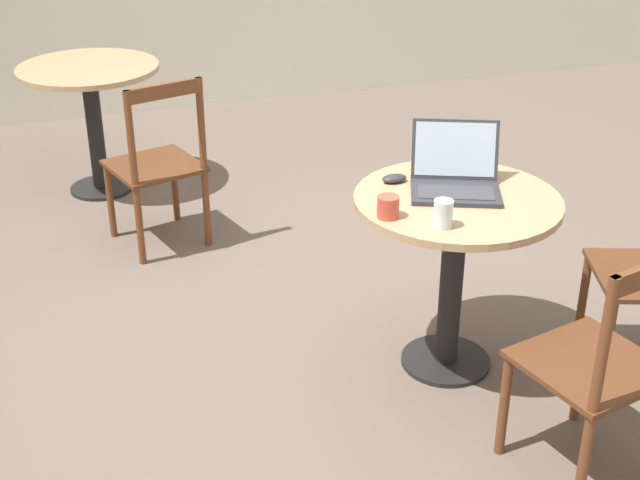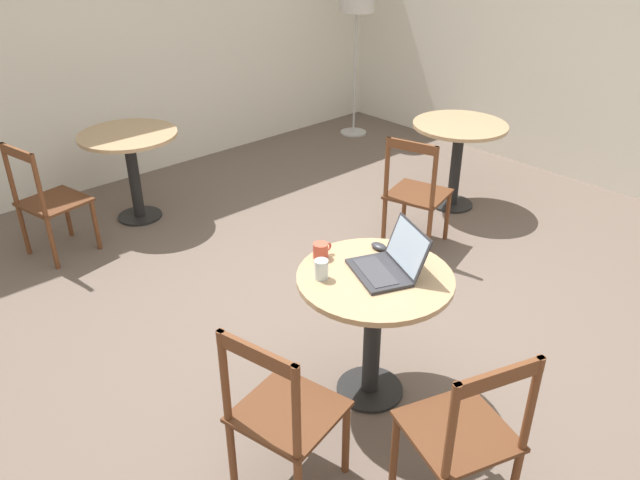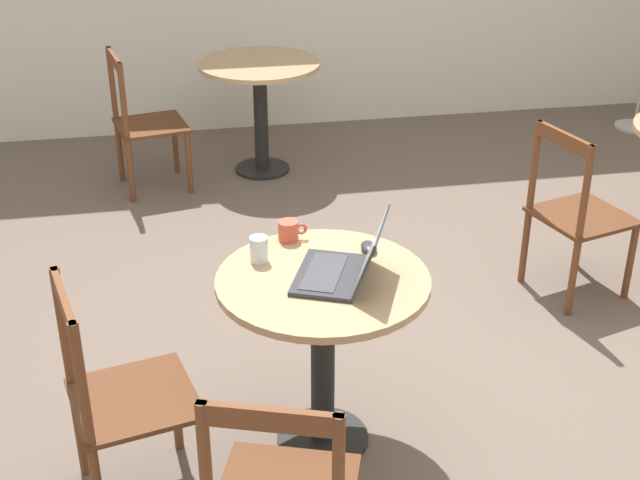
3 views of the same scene
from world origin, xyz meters
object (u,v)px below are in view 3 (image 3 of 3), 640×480
(cafe_table_far, at_px, (260,87))
(drinking_glass, at_px, (259,249))
(chair_near_left, at_px, (121,398))
(mug, at_px, (289,231))
(laptop, at_px, (343,267))
(chair_far_left, at_px, (143,124))
(mouse, at_px, (369,247))
(chair_mid_left, at_px, (576,215))
(cafe_table_near, at_px, (323,316))

(cafe_table_far, relative_size, drinking_glass, 7.81)
(chair_near_left, relative_size, mug, 7.77)
(laptop, bearing_deg, mug, 113.48)
(chair_far_left, relative_size, mouse, 9.01)
(chair_mid_left, height_order, drinking_glass, chair_mid_left)
(cafe_table_far, distance_m, chair_mid_left, 2.34)
(cafe_table_far, relative_size, mouse, 7.95)
(laptop, height_order, mug, laptop)
(drinking_glass, bearing_deg, chair_mid_left, 24.62)
(mouse, bearing_deg, laptop, -126.53)
(drinking_glass, bearing_deg, laptop, -33.08)
(chair_near_left, height_order, mug, chair_near_left)
(cafe_table_far, bearing_deg, chair_far_left, -168.52)
(chair_near_left, bearing_deg, drinking_glass, 32.16)
(chair_mid_left, height_order, chair_far_left, same)
(cafe_table_near, bearing_deg, chair_mid_left, 32.58)
(chair_near_left, xyz_separation_m, chair_mid_left, (2.22, 1.11, 0.00))
(chair_far_left, height_order, laptop, laptop)
(laptop, bearing_deg, mouse, 53.47)
(laptop, relative_size, drinking_glass, 4.23)
(chair_mid_left, bearing_deg, laptop, -145.58)
(cafe_table_far, bearing_deg, cafe_table_near, -92.12)
(cafe_table_near, relative_size, drinking_glass, 7.81)
(chair_near_left, height_order, chair_far_left, same)
(chair_far_left, bearing_deg, laptop, -74.84)
(chair_near_left, relative_size, chair_mid_left, 1.00)
(chair_mid_left, bearing_deg, chair_far_left, 140.57)
(chair_near_left, distance_m, laptop, 0.92)
(mouse, height_order, drinking_glass, drinking_glass)
(chair_far_left, xyz_separation_m, drinking_glass, (0.45, -2.52, 0.36))
(drinking_glass, bearing_deg, cafe_table_near, -37.68)
(cafe_table_near, distance_m, cafe_table_far, 2.84)
(chair_far_left, relative_size, drinking_glass, 8.86)
(chair_near_left, xyz_separation_m, laptop, (0.83, 0.16, 0.36))
(drinking_glass, bearing_deg, chair_far_left, 100.09)
(cafe_table_far, height_order, laptop, laptop)
(mug, bearing_deg, drinking_glass, -131.83)
(cafe_table_near, relative_size, mouse, 7.95)
(cafe_table_far, distance_m, chair_far_left, 0.80)
(laptop, xyz_separation_m, drinking_glass, (-0.28, 0.19, 0.00))
(chair_far_left, bearing_deg, chair_near_left, -91.91)
(cafe_table_near, xyz_separation_m, laptop, (0.07, -0.02, 0.22))
(cafe_table_near, relative_size, chair_mid_left, 0.88)
(laptop, xyz_separation_m, mug, (-0.15, 0.34, -0.01))
(laptop, bearing_deg, cafe_table_near, 164.39)
(chair_far_left, height_order, drinking_glass, chair_far_left)
(chair_near_left, xyz_separation_m, drinking_glass, (0.54, 0.34, 0.36))
(mug, bearing_deg, mouse, -26.70)
(chair_mid_left, height_order, mug, chair_mid_left)
(chair_far_left, xyz_separation_m, mug, (0.58, -2.36, 0.35))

